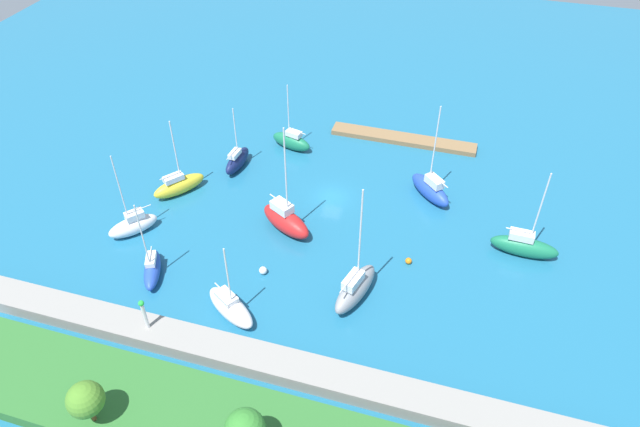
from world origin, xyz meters
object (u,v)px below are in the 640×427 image
at_px(sailboat_blue_west_end, 430,189).
at_px(sailboat_gray_outer_mooring, 355,288).
at_px(sailboat_navy_near_pier, 237,160).
at_px(mooring_buoy_orange, 409,261).
at_px(sailboat_white_off_beacon, 230,307).
at_px(sailboat_white_mid_basin, 133,225).
at_px(mooring_buoy_white, 263,270).
at_px(park_tree_midwest, 85,400).
at_px(sailboat_yellow_inner_mooring, 179,185).
at_px(sailboat_red_by_breakwater, 286,220).
at_px(sailboat_blue_east_end, 152,269).
at_px(sailboat_green_lone_north, 291,141).
at_px(sailboat_green_far_south, 524,246).
at_px(harbor_beacon, 144,312).
at_px(pier_dock, 403,139).

xyz_separation_m(sailboat_blue_west_end, sailboat_gray_outer_mooring, (5.01, 19.13, 0.17)).
height_order(sailboat_navy_near_pier, mooring_buoy_orange, sailboat_navy_near_pier).
distance_m(sailboat_blue_west_end, sailboat_navy_near_pier, 25.86).
xyz_separation_m(sailboat_white_off_beacon, sailboat_blue_west_end, (-16.54, -24.81, 0.29)).
xyz_separation_m(sailboat_white_mid_basin, mooring_buoy_white, (-16.95, 1.93, -0.75)).
xyz_separation_m(park_tree_midwest, sailboat_yellow_inner_mooring, (8.37, -31.40, -3.08)).
bearing_deg(mooring_buoy_orange, sailboat_red_by_breakwater, -5.44).
bearing_deg(sailboat_blue_west_end, sailboat_gray_outer_mooring, 119.78).
distance_m(sailboat_red_by_breakwater, sailboat_yellow_inner_mooring, 15.64).
xyz_separation_m(sailboat_yellow_inner_mooring, sailboat_blue_east_end, (-3.96, 14.00, -0.27)).
distance_m(sailboat_blue_west_end, sailboat_green_lone_north, 21.11).
distance_m(park_tree_midwest, sailboat_white_mid_basin, 25.26).
relative_size(park_tree_midwest, sailboat_white_off_beacon, 0.48).
bearing_deg(sailboat_yellow_inner_mooring, sailboat_red_by_breakwater, -64.13).
bearing_deg(sailboat_white_off_beacon, sailboat_yellow_inner_mooring, 162.18).
relative_size(sailboat_white_off_beacon, sailboat_navy_near_pier, 1.05).
height_order(sailboat_yellow_inner_mooring, sailboat_blue_east_end, sailboat_yellow_inner_mooring).
height_order(mooring_buoy_orange, mooring_buoy_white, mooring_buoy_white).
xyz_separation_m(sailboat_white_off_beacon, sailboat_red_by_breakwater, (-1.11, -13.77, 0.46)).
relative_size(sailboat_green_far_south, mooring_buoy_orange, 15.72).
bearing_deg(harbor_beacon, sailboat_yellow_inner_mooring, -69.92).
distance_m(sailboat_white_off_beacon, sailboat_blue_east_end, 10.64).
bearing_deg(sailboat_yellow_inner_mooring, harbor_beacon, -123.63).
height_order(sailboat_white_off_beacon, sailboat_red_by_breakwater, sailboat_red_by_breakwater).
xyz_separation_m(pier_dock, sailboat_green_lone_north, (14.81, 6.40, 0.90)).
distance_m(sailboat_red_by_breakwater, sailboat_gray_outer_mooring, 13.19).
distance_m(pier_dock, sailboat_gray_outer_mooring, 31.12).
xyz_separation_m(park_tree_midwest, sailboat_green_far_south, (-34.02, -32.27, -3.02)).
relative_size(sailboat_navy_near_pier, sailboat_gray_outer_mooring, 0.63).
distance_m(pier_dock, park_tree_midwest, 54.42).
xyz_separation_m(sailboat_red_by_breakwater, mooring_buoy_orange, (-14.93, 1.42, -1.17)).
bearing_deg(sailboat_yellow_inner_mooring, sailboat_white_off_beacon, -103.02).
height_order(park_tree_midwest, sailboat_blue_west_end, sailboat_blue_west_end).
bearing_deg(pier_dock, sailboat_white_off_beacon, 73.37).
bearing_deg(sailboat_red_by_breakwater, sailboat_blue_east_end, -106.79).
height_order(sailboat_navy_near_pier, sailboat_green_lone_north, sailboat_green_lone_north).
relative_size(sailboat_red_by_breakwater, mooring_buoy_orange, 19.65).
relative_size(sailboat_yellow_inner_mooring, sailboat_gray_outer_mooring, 0.74).
height_order(sailboat_green_lone_north, mooring_buoy_white, sailboat_green_lone_north).
xyz_separation_m(pier_dock, mooring_buoy_white, (9.91, 30.51, 0.10)).
distance_m(sailboat_yellow_inner_mooring, sailboat_blue_east_end, 14.55).
distance_m(sailboat_green_lone_north, sailboat_blue_east_end, 28.52).
bearing_deg(sailboat_blue_west_end, sailboat_red_by_breakwater, 80.03).
relative_size(sailboat_blue_west_end, sailboat_gray_outer_mooring, 0.92).
bearing_deg(sailboat_blue_east_end, sailboat_green_lone_north, 143.25).
bearing_deg(mooring_buoy_white, sailboat_white_off_beacon, 80.29).
distance_m(sailboat_white_off_beacon, sailboat_navy_near_pier, 25.56).
distance_m(sailboat_yellow_inner_mooring, sailboat_green_lone_north, 17.29).
bearing_deg(sailboat_white_off_beacon, mooring_buoy_orange, 69.09).
bearing_deg(harbor_beacon, sailboat_green_far_south, -146.99).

